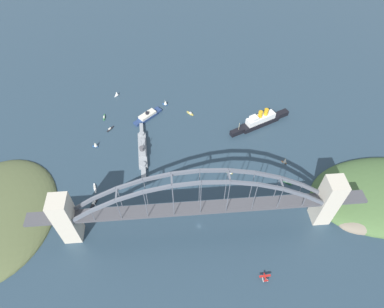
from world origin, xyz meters
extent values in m
plane|color=#283D4C|center=(0.00, 0.00, 0.00)|extent=(1400.00, 1400.00, 0.00)
cube|color=beige|center=(-110.19, 0.00, 27.73)|extent=(15.24, 16.26, 55.46)
cube|color=beige|center=(110.19, 0.00, 27.73)|extent=(15.24, 16.26, 55.46)
cube|color=#47474C|center=(0.00, 0.00, 30.74)|extent=(205.15, 12.08, 2.40)
cube|color=#47474C|center=(-129.81, 0.00, 30.74)|extent=(24.00, 12.08, 2.40)
cube|color=#47474C|center=(129.81, 0.00, 30.74)|extent=(24.00, 12.08, 2.40)
cube|color=slate|center=(-95.74, -5.43, 38.55)|extent=(23.17, 1.80, 18.21)
cube|color=slate|center=(-74.47, -5.43, 52.44)|extent=(22.86, 1.80, 14.93)
cube|color=slate|center=(-53.19, -5.43, 62.86)|extent=(22.49, 1.80, 11.64)
cube|color=slate|center=(-31.91, -5.43, 69.80)|extent=(22.04, 1.80, 8.32)
cube|color=slate|center=(-10.64, -5.43, 73.28)|extent=(21.54, 1.80, 4.93)
cube|color=slate|center=(10.64, -5.43, 73.28)|extent=(21.54, 1.80, 4.93)
cube|color=slate|center=(31.91, -5.43, 69.80)|extent=(22.04, 1.80, 8.32)
cube|color=slate|center=(53.19, -5.43, 62.86)|extent=(22.49, 1.80, 11.64)
cube|color=slate|center=(74.47, -5.43, 52.44)|extent=(22.86, 1.80, 14.93)
cube|color=slate|center=(95.74, -5.43, 38.55)|extent=(23.17, 1.80, 18.21)
cube|color=slate|center=(-95.74, 5.43, 38.55)|extent=(23.17, 1.80, 18.21)
cube|color=slate|center=(-74.47, 5.43, 52.44)|extent=(22.86, 1.80, 14.93)
cube|color=slate|center=(-53.19, 5.43, 62.86)|extent=(22.49, 1.80, 11.64)
cube|color=slate|center=(-31.91, 5.43, 69.80)|extent=(22.04, 1.80, 8.32)
cube|color=slate|center=(-10.64, 5.43, 73.28)|extent=(21.54, 1.80, 4.93)
cube|color=slate|center=(10.64, 5.43, 73.28)|extent=(21.54, 1.80, 4.93)
cube|color=slate|center=(31.91, 5.43, 69.80)|extent=(22.04, 1.80, 8.32)
cube|color=slate|center=(53.19, 5.43, 62.86)|extent=(22.49, 1.80, 11.64)
cube|color=slate|center=(74.47, 5.43, 52.44)|extent=(22.86, 1.80, 14.93)
cube|color=slate|center=(95.74, 5.43, 38.55)|extent=(23.17, 1.80, 18.21)
cube|color=slate|center=(-106.38, 0.00, 30.74)|extent=(1.40, 10.87, 1.40)
cube|color=slate|center=(-63.83, 0.00, 58.52)|extent=(1.40, 10.87, 1.40)
cube|color=slate|center=(-21.28, 0.00, 72.41)|extent=(1.40, 10.87, 1.40)
cube|color=slate|center=(21.28, 0.00, 72.41)|extent=(1.40, 10.87, 1.40)
cube|color=slate|center=(63.83, 0.00, 58.52)|extent=(1.40, 10.87, 1.40)
cube|color=slate|center=(106.38, 0.00, 30.74)|extent=(1.40, 10.87, 1.40)
cylinder|color=slate|center=(-85.11, -5.43, 39.15)|extent=(0.56, 0.56, 14.43)
cylinder|color=slate|center=(-85.11, 5.43, 39.15)|extent=(0.56, 0.56, 14.43)
cylinder|color=slate|center=(-63.83, -5.43, 45.23)|extent=(0.56, 0.56, 26.58)
cylinder|color=slate|center=(-63.83, 5.43, 45.23)|extent=(0.56, 0.56, 26.58)
cylinder|color=slate|center=(-42.55, -5.43, 49.57)|extent=(0.56, 0.56, 35.26)
cylinder|color=slate|center=(-42.55, 5.43, 49.57)|extent=(0.56, 0.56, 35.26)
cylinder|color=slate|center=(-21.28, -5.43, 52.17)|extent=(0.56, 0.56, 40.47)
cylinder|color=slate|center=(-21.28, 5.43, 52.17)|extent=(0.56, 0.56, 40.47)
cylinder|color=slate|center=(0.00, -5.43, 53.04)|extent=(0.56, 0.56, 42.21)
cylinder|color=slate|center=(0.00, 5.43, 53.04)|extent=(0.56, 0.56, 42.21)
cylinder|color=slate|center=(21.28, -5.43, 52.17)|extent=(0.56, 0.56, 40.47)
cylinder|color=slate|center=(21.28, 5.43, 52.17)|extent=(0.56, 0.56, 40.47)
cylinder|color=slate|center=(42.55, -5.43, 49.57)|extent=(0.56, 0.56, 35.26)
cylinder|color=slate|center=(42.55, 5.43, 49.57)|extent=(0.56, 0.56, 35.26)
cylinder|color=slate|center=(63.83, -5.43, 45.23)|extent=(0.56, 0.56, 26.58)
cylinder|color=slate|center=(63.83, 5.43, 45.23)|extent=(0.56, 0.56, 26.58)
cylinder|color=slate|center=(85.11, -5.43, 39.15)|extent=(0.56, 0.56, 14.43)
cylinder|color=slate|center=(85.11, 5.43, 39.15)|extent=(0.56, 0.56, 14.43)
ellipsoid|color=#756B5B|center=(152.51, -7.76, 0.00)|extent=(54.18, 27.89, 15.41)
cube|color=black|center=(82.76, 125.00, 3.06)|extent=(48.00, 29.07, 6.11)
cube|color=black|center=(53.65, 112.20, 3.06)|extent=(16.94, 11.83, 6.11)
cube|color=black|center=(111.87, 137.80, 3.06)|extent=(17.42, 12.91, 6.11)
cube|color=white|center=(82.76, 125.00, 9.68)|extent=(36.43, 22.79, 7.13)
cube|color=white|center=(73.75, 121.04, 14.84)|extent=(10.46, 10.57, 3.20)
cylinder|color=gold|center=(81.12, 124.28, 17.10)|extent=(4.85, 4.85, 7.72)
cylinder|color=gold|center=(88.49, 127.52, 17.10)|extent=(4.85, 4.85, 7.72)
cylinder|color=tan|center=(55.47, 113.00, 11.11)|extent=(0.50, 0.50, 10.00)
cube|color=gray|center=(-52.41, 93.38, 2.22)|extent=(11.43, 49.02, 4.44)
cube|color=gray|center=(-54.20, 125.74, 2.22)|extent=(4.83, 16.40, 4.44)
cube|color=gray|center=(-50.61, 61.03, 2.22)|extent=(5.61, 16.44, 4.44)
cube|color=gray|center=(-52.41, 93.38, 6.41)|extent=(8.33, 24.66, 3.94)
cylinder|color=gray|center=(-53.64, 115.63, 5.54)|extent=(6.12, 6.12, 2.20)
cylinder|color=gray|center=(-51.17, 71.14, 5.54)|extent=(6.12, 6.12, 2.20)
cylinder|color=gray|center=(-52.41, 93.38, 13.38)|extent=(0.60, 0.60, 10.00)
cylinder|color=#4C4C51|center=(-52.14, 88.53, 10.58)|extent=(4.81, 4.81, 4.40)
cube|color=navy|center=(-47.60, 147.88, 1.35)|extent=(24.06, 22.86, 2.71)
cube|color=navy|center=(-59.24, 137.65, 1.35)|extent=(10.44, 10.37, 2.71)
cube|color=navy|center=(-35.97, 158.11, 1.35)|extent=(11.37, 11.43, 2.71)
cube|color=beige|center=(-47.60, 147.88, 4.17)|extent=(21.61, 20.45, 2.93)
cylinder|color=black|center=(-47.60, 147.88, 6.84)|extent=(4.00, 4.00, 2.40)
cylinder|color=#B7B7B2|center=(46.87, -51.43, 0.45)|extent=(1.13, 5.62, 0.90)
cylinder|color=#B7B7B2|center=(50.19, -51.29, 0.45)|extent=(1.13, 5.62, 0.90)
cylinder|color=maroon|center=(46.87, -51.43, 1.50)|extent=(0.14, 0.14, 1.21)
cylinder|color=maroon|center=(50.19, -51.29, 1.50)|extent=(0.14, 0.14, 1.21)
ellipsoid|color=#B21E19|center=(48.53, -51.36, 2.72)|extent=(1.50, 6.58, 1.23)
cylinder|color=maroon|center=(48.41, -48.42, 2.72)|extent=(1.20, 0.85, 1.17)
cube|color=#B21E19|center=(48.50, -50.54, 3.25)|extent=(9.55, 2.09, 0.20)
cube|color=#B21E19|center=(48.65, -54.23, 2.85)|extent=(3.65, 1.25, 0.12)
cube|color=maroon|center=(48.65, -54.23, 4.09)|extent=(0.17, 1.10, 1.50)
cube|color=black|center=(-90.35, 131.05, 0.47)|extent=(5.70, 6.54, 0.94)
cube|color=black|center=(-87.75, 134.50, 0.47)|extent=(2.29, 2.47, 0.94)
cube|color=black|center=(-92.95, 127.59, 0.47)|extent=(2.49, 2.62, 0.94)
cube|color=beige|center=(-90.83, 130.40, 1.57)|extent=(3.39, 3.68, 1.27)
cube|color=#234C8C|center=(-26.50, 169.27, 0.50)|extent=(4.55, 3.49, 1.01)
cube|color=#234C8C|center=(-29.00, 170.53, 0.50)|extent=(1.61, 1.35, 1.01)
cube|color=#234C8C|center=(-24.01, 168.01, 0.50)|extent=(1.68, 1.50, 1.01)
cylinder|color=tan|center=(-26.81, 169.43, 4.21)|extent=(0.16, 0.16, 6.41)
cone|color=silver|center=(-25.72, 168.88, 3.89)|extent=(5.16, 5.16, 5.13)
cube|color=black|center=(-96.92, 32.38, 0.56)|extent=(5.72, 8.15, 1.12)
cube|color=black|center=(-94.84, 37.04, 0.56)|extent=(2.47, 2.97, 1.12)
cube|color=black|center=(-99.00, 27.71, 0.56)|extent=(2.75, 3.10, 1.12)
cube|color=beige|center=(-97.31, 31.50, 1.59)|extent=(3.64, 4.42, 0.94)
cube|color=#2D6B3D|center=(-99.35, 151.39, 0.62)|extent=(2.14, 6.36, 1.24)
cube|color=#2D6B3D|center=(-99.50, 155.59, 0.62)|extent=(1.13, 2.13, 1.24)
cube|color=#2D6B3D|center=(-99.20, 147.20, 0.62)|extent=(1.34, 2.14, 1.24)
cube|color=beige|center=(-99.32, 150.60, 1.83)|extent=(1.64, 3.20, 1.18)
cube|color=gold|center=(36.38, 57.47, 0.44)|extent=(4.82, 3.97, 0.87)
cube|color=gold|center=(33.83, 59.04, 0.44)|extent=(1.72, 1.51, 0.87)
cube|color=gold|center=(38.93, 55.90, 0.44)|extent=(1.81, 1.66, 0.87)
cylinder|color=tan|center=(36.06, 57.67, 4.18)|extent=(0.16, 0.16, 6.61)
cone|color=white|center=(37.18, 56.98, 3.85)|extent=(5.67, 5.67, 5.29)
cube|color=silver|center=(-87.62, 191.36, 0.37)|extent=(4.21, 4.50, 0.74)
cube|color=silver|center=(-89.43, 189.19, 0.37)|extent=(1.58, 1.64, 0.74)
cube|color=silver|center=(-85.80, 193.53, 0.37)|extent=(1.71, 1.76, 0.74)
cylinder|color=tan|center=(-87.84, 191.09, 3.79)|extent=(0.16, 0.16, 6.11)
cone|color=white|center=(-87.05, 192.04, 3.49)|extent=(5.48, 5.48, 4.89)
cube|color=#2D6B3D|center=(91.65, 41.24, 0.58)|extent=(6.88, 6.64, 1.17)
cube|color=#2D6B3D|center=(95.10, 38.04, 0.58)|extent=(2.66, 2.61, 1.17)
cube|color=#2D6B3D|center=(88.20, 44.45, 0.58)|extent=(2.85, 2.81, 1.17)
cube|color=beige|center=(91.00, 41.84, 1.75)|extent=(3.95, 3.87, 1.16)
cube|color=gold|center=(3.33, 149.90, 0.62)|extent=(5.71, 5.91, 1.24)
cube|color=gold|center=(0.62, 152.82, 0.62)|extent=(2.26, 2.30, 1.24)
cube|color=gold|center=(6.04, 146.98, 0.62)|extent=(2.44, 2.47, 1.24)
cube|color=beige|center=(3.84, 149.36, 1.94)|extent=(3.35, 3.41, 1.39)
cube|color=brown|center=(96.15, 66.27, 0.50)|extent=(3.71, 3.64, 1.00)
cube|color=brown|center=(94.40, 67.93, 0.50)|extent=(1.36, 1.35, 1.00)
cube|color=brown|center=(97.90, 64.60, 0.50)|extent=(1.46, 1.45, 1.00)
cylinder|color=tan|center=(95.93, 66.47, 3.99)|extent=(0.16, 0.16, 5.98)
cone|color=silver|center=(96.70, 65.74, 3.69)|extent=(4.69, 4.69, 4.79)
cube|color=silver|center=(-98.57, 48.70, 0.43)|extent=(3.80, 7.38, 0.87)
cube|color=silver|center=(-97.43, 44.13, 0.43)|extent=(1.72, 2.57, 0.87)
cube|color=silver|center=(-99.72, 53.28, 0.43)|extent=(1.95, 2.63, 0.87)
cube|color=beige|center=(-98.79, 49.56, 1.37)|extent=(2.52, 3.85, 1.00)
cube|color=#234C8C|center=(-104.58, 105.03, 0.49)|extent=(4.18, 2.59, 0.97)
cube|color=#234C8C|center=(-107.12, 105.55, 0.49)|extent=(1.44, 1.08, 0.97)
cube|color=#234C8C|center=(-102.04, 104.51, 0.49)|extent=(1.47, 1.24, 0.97)
cylinder|color=tan|center=(-104.90, 105.09, 4.33)|extent=(0.16, 0.16, 6.72)
cone|color=silver|center=(-103.79, 104.87, 4.00)|extent=(4.21, 4.21, 5.38)
camera|label=1|loc=(-17.59, -140.74, 263.73)|focal=30.26mm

